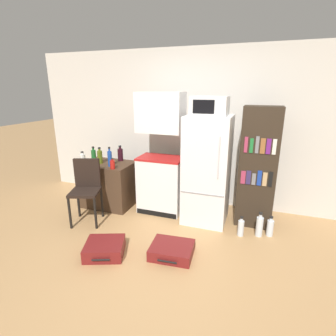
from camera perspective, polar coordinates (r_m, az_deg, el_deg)
The scene contains 19 objects.
ground_plane at distance 3.15m, azimuth -2.71°, elevation -20.81°, with size 24.00×24.00×0.00m, color tan.
wall_back at distance 4.41m, azimuth 9.48°, elevation 8.25°, with size 6.40×0.10×2.56m.
side_table at distance 4.57m, azimuth -12.83°, elevation -3.42°, with size 0.84×0.61×0.74m.
kitchen_hutch at distance 4.09m, azimuth -1.55°, elevation 1.72°, with size 0.70×0.46×1.88m.
refrigerator at distance 3.84m, azimuth 8.47°, elevation -0.52°, with size 0.63×0.62×1.58m.
microwave at distance 3.67m, azimuth 9.09°, elevation 13.22°, with size 0.48×0.41×0.25m.
bookshelf at distance 3.88m, azimuth 18.92°, elevation -0.04°, with size 0.50×0.34×1.71m.
bottle_milk_white at distance 4.49m, azimuth -18.08°, elevation 1.92°, with size 0.09×0.09×0.21m.
bottle_ketchup_red at distance 4.09m, azimuth -12.00°, elevation 0.78°, with size 0.07×0.07×0.17m.
bottle_wine_dark at distance 4.53m, azimuth -10.34°, elevation 2.93°, with size 0.09×0.09×0.26m.
bottle_blue_soda at distance 4.22m, azimuth -12.55°, elevation 2.08°, with size 0.07×0.07×0.31m.
bottle_green_tall at distance 4.50m, azimuth -15.87°, elevation 2.53°, with size 0.08×0.08×0.27m.
bottle_olive_oil at distance 4.44m, azimuth -14.60°, elevation 2.42°, with size 0.08×0.08×0.27m.
chair at distance 4.05m, azimuth -17.36°, elevation -3.51°, with size 0.51×0.51×0.94m.
suitcase_large_flat at distance 3.30m, azimuth 0.85°, elevation -17.44°, with size 0.53×0.47×0.13m.
suitcase_small_flat at distance 3.39m, azimuth -13.62°, elevation -16.64°, with size 0.57×0.54×0.16m.
water_bottle_front at distance 3.83m, azimuth 19.28°, elevation -11.83°, with size 0.09×0.09×0.35m.
water_bottle_middle at distance 3.90m, azimuth 21.33°, elevation -11.97°, with size 0.09×0.09×0.29m.
water_bottle_back at distance 3.78m, azimuth 15.57°, elevation -12.38°, with size 0.08×0.08×0.28m.
Camera 1 is at (0.96, -2.30, 1.93)m, focal length 28.00 mm.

